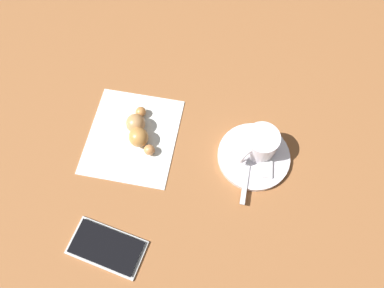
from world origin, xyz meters
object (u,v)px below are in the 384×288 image
Objects in this scene: croissant at (138,130)px; espresso_cup at (260,144)px; sugar_packet at (267,160)px; napkin at (132,136)px; cell_phone at (107,247)px; saucer at (254,156)px; teaspoon at (249,159)px.

espresso_cup is at bearing 171.15° from croissant.
sugar_packet is 0.36× the size of napkin.
croissant is 0.23m from cell_phone.
espresso_cup is at bearing -146.12° from cell_phone.
saucer is at bearing -146.87° from cell_phone.
teaspoon is 1.20× the size of croissant.
napkin is at bearing 83.82° from sugar_packet.
napkin is (0.24, -0.04, -0.00)m from saucer.
espresso_cup reaches higher than teaspoon.
croissant is at bearing -165.46° from napkin.
cell_phone is at bearing 33.88° from espresso_cup.
cell_phone is (0.04, 0.22, -0.02)m from croissant.
cell_phone is at bearing 124.83° from sugar_packet.
saucer is at bearing 168.24° from croissant.
teaspoon reaches higher than sugar_packet.
cell_phone is at bearing 79.59° from croissant.
teaspoon reaches higher than saucer.
cell_phone reaches higher than napkin.
espresso_cup reaches higher than napkin.
teaspoon reaches higher than cell_phone.
teaspoon is at bearing 91.11° from sugar_packet.
sugar_packet is at bearing 175.56° from teaspoon.
saucer is 1.02× the size of teaspoon.
napkin is (0.26, -0.05, -0.01)m from sugar_packet.
espresso_cup is 1.09× the size of sugar_packet.
sugar_packet is (-0.04, 0.00, 0.00)m from teaspoon.
croissant is (0.24, -0.04, -0.02)m from espresso_cup.
croissant is at bearing -100.41° from cell_phone.
saucer is at bearing -143.26° from teaspoon.
cell_phone is (0.27, 0.17, -0.00)m from saucer.
croissant is (-0.01, -0.00, 0.02)m from napkin.
teaspoon is 0.24m from napkin.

